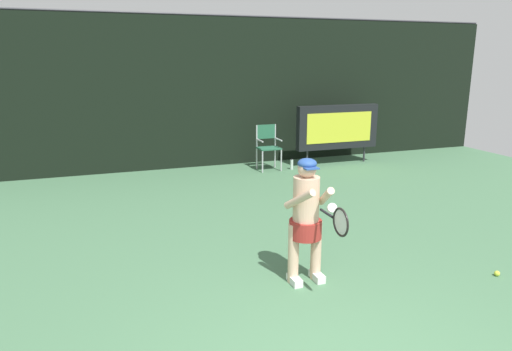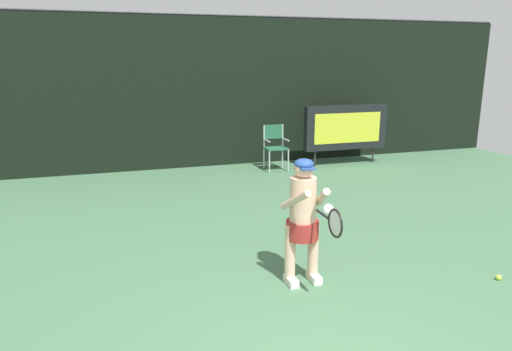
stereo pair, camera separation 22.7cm
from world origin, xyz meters
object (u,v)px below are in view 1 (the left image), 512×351
Objects in this scene: umpire_chair at (268,144)px; tennis_racket at (340,222)px; water_bottle at (292,164)px; tennis_player at (306,215)px; scoreboard at (338,127)px; tennis_ball_loose at (497,273)px.

umpire_chair is 1.79× the size of tennis_racket.
tennis_player reaches higher than water_bottle.
umpire_chair reaches higher than water_bottle.
tennis_racket is (-1.61, -6.29, 0.35)m from umpire_chair.
scoreboard is at bearing 57.69° from tennis_player.
tennis_ball_loose is at bearing -101.21° from scoreboard.
tennis_racket is (-2.16, -6.08, 0.85)m from water_bottle.
tennis_player reaches higher than scoreboard.
scoreboard is at bearing 78.79° from tennis_ball_loose.
tennis_player is (-2.23, -5.43, 0.72)m from water_bottle.
scoreboard is at bearing 69.05° from tennis_racket.
scoreboard is at bearing 8.73° from water_bottle.
umpire_chair is at bearing 95.66° from tennis_ball_loose.
water_bottle is 6.13m from tennis_ball_loose.
tennis_ball_loose is at bearing 6.89° from tennis_racket.
water_bottle is at bearing 67.71° from tennis_player.
scoreboard is 32.35× the size of tennis_ball_loose.
tennis_player is (-1.68, -5.64, 0.22)m from umpire_chair.
tennis_player reaches higher than umpire_chair.
tennis_racket is (0.07, -0.65, 0.13)m from tennis_player.
water_bottle is 5.91m from tennis_player.
tennis_racket reaches higher than tennis_ball_loose.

